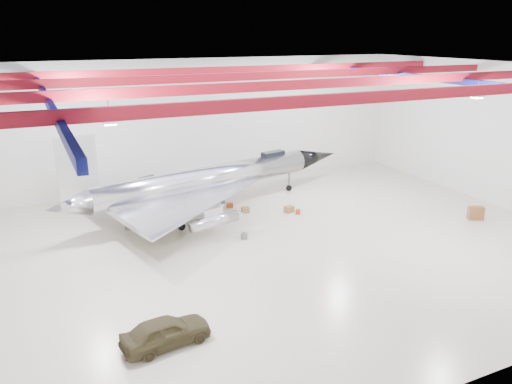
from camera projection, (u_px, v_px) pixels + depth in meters
name	position (u px, v px, depth m)	size (l,w,h in m)	color
floor	(267.00, 246.00, 31.86)	(40.00, 40.00, 0.00)	beige
wall_back	(191.00, 124.00, 43.14)	(40.00, 40.00, 0.00)	silver
wall_right	(502.00, 135.00, 38.24)	(30.00, 30.00, 0.00)	silver
ceiling	(269.00, 70.00, 28.51)	(40.00, 40.00, 0.00)	#0A0F38
ceiling_structure	(269.00, 82.00, 28.72)	(39.50, 29.50, 1.08)	maroon
jet_aircraft	(207.00, 182.00, 37.58)	(25.24, 17.37, 6.96)	silver
jeep	(166.00, 332.00, 21.56)	(1.58, 3.93, 1.34)	#3C341E
desk	(476.00, 213.00, 36.29)	(1.07, 0.54, 0.98)	brown
crate_ply	(158.00, 228.00, 34.22)	(0.57, 0.46, 0.40)	olive
toolbox_red	(230.00, 205.00, 38.91)	(0.48, 0.39, 0.34)	#A02F10
engine_drum	(244.00, 236.00, 32.96)	(0.44, 0.44, 0.39)	#59595B
parts_bin	(289.00, 209.00, 37.87)	(0.68, 0.54, 0.47)	olive
crate_small	(128.00, 227.00, 34.55)	(0.40, 0.32, 0.28)	#59595B
tool_chest	(298.00, 212.00, 37.49)	(0.37, 0.37, 0.34)	#A02F10
oil_barrel	(245.00, 210.00, 37.79)	(0.58, 0.46, 0.41)	olive
spares_box	(223.00, 201.00, 39.87)	(0.41, 0.41, 0.37)	#59595B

